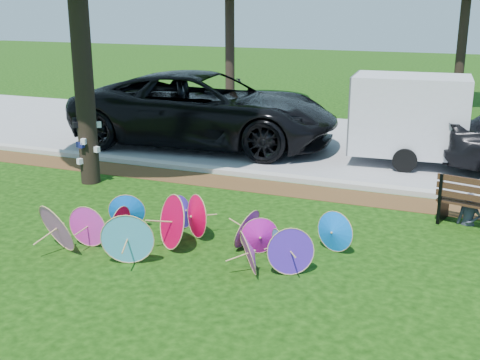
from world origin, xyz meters
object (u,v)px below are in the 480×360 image
at_px(cargo_trailer, 410,115).
at_px(person_left, 471,195).
at_px(parasol_pile, 179,228).
at_px(black_van, 205,109).

distance_m(cargo_trailer, person_left, 4.58).
relative_size(parasol_pile, black_van, 0.67).
distance_m(parasol_pile, black_van, 7.87).
relative_size(parasol_pile, cargo_trailer, 1.81).
xyz_separation_m(parasol_pile, cargo_trailer, (2.83, 7.32, 0.89)).
xyz_separation_m(cargo_trailer, person_left, (1.67, -4.21, -0.70)).
bearing_deg(cargo_trailer, black_van, 176.29).
bearing_deg(parasol_pile, person_left, 34.68).
bearing_deg(cargo_trailer, person_left, -72.49).
height_order(cargo_trailer, person_left, cargo_trailer).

